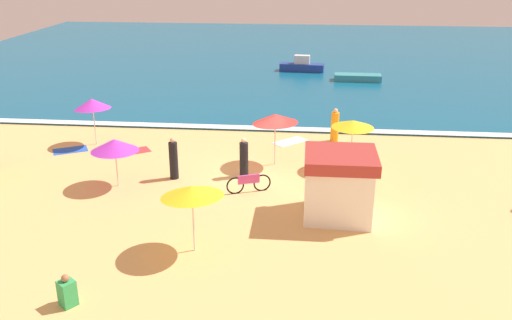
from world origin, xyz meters
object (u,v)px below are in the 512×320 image
at_px(beach_umbrella_3, 275,119).
at_px(beachgoer_1, 244,159).
at_px(beachgoer_0, 174,160).
at_px(small_boat_0, 302,66).
at_px(parked_bicycle, 249,183).
at_px(lifeguard_cabana, 339,184).
at_px(beach_umbrella_1, 92,104).
at_px(beach_umbrella_5, 115,145).
at_px(beachgoer_3, 335,126).
at_px(beach_umbrella_2, 353,124).
at_px(beach_umbrella_4, 192,191).
at_px(small_boat_1, 358,77).
at_px(beachgoer_8, 67,292).

relative_size(beach_umbrella_3, beachgoer_1, 1.59).
relative_size(beachgoer_0, small_boat_0, 0.52).
bearing_deg(parked_bicycle, beachgoer_1, 103.20).
bearing_deg(lifeguard_cabana, beach_umbrella_1, 149.73).
distance_m(beach_umbrella_3, parked_bicycle, 3.66).
relative_size(lifeguard_cabana, beachgoer_1, 1.47).
relative_size(beach_umbrella_3, beach_umbrella_5, 1.19).
distance_m(parked_bicycle, beachgoer_3, 7.53).
bearing_deg(lifeguard_cabana, parked_bicycle, 152.65).
xyz_separation_m(beach_umbrella_1, beach_umbrella_5, (2.76, -4.87, -0.30)).
xyz_separation_m(beach_umbrella_5, beachgoer_0, (2.10, 0.99, -0.92)).
distance_m(beach_umbrella_2, beachgoer_0, 7.75).
xyz_separation_m(beach_umbrella_3, beach_umbrella_4, (-2.07, -7.79, -0.06)).
bearing_deg(beachgoer_0, parked_bicycle, -18.49).
xyz_separation_m(beach_umbrella_2, beach_umbrella_3, (-3.34, 0.21, 0.08)).
xyz_separation_m(lifeguard_cabana, beach_umbrella_2, (0.73, 4.67, 0.81)).
bearing_deg(small_boat_0, beach_umbrella_5, -107.09).
relative_size(beachgoer_3, small_boat_0, 0.49).
distance_m(beach_umbrella_3, beach_umbrella_5, 6.90).
distance_m(lifeguard_cabana, small_boat_1, 21.94).
bearing_deg(beachgoer_1, parked_bicycle, -76.80).
distance_m(beach_umbrella_3, small_boat_1, 17.71).
distance_m(beach_umbrella_5, beachgoer_8, 8.18).
distance_m(beachgoer_3, small_boat_0, 16.53).
bearing_deg(beachgoer_0, beachgoer_8, -95.03).
relative_size(beach_umbrella_2, beachgoer_1, 1.44).
bearing_deg(beach_umbrella_1, beachgoer_3, 7.86).
height_order(beach_umbrella_4, parked_bicycle, beach_umbrella_4).
distance_m(beachgoer_1, small_boat_0, 21.49).
bearing_deg(small_boat_0, beach_umbrella_3, -92.43).
xyz_separation_m(parked_bicycle, beachgoer_1, (-0.38, 1.62, 0.41)).
distance_m(small_boat_0, small_boat_1, 5.07).
distance_m(beach_umbrella_4, beachgoer_0, 6.24).
relative_size(beach_umbrella_1, small_boat_1, 0.74).
distance_m(beachgoer_0, beachgoer_8, 9.00).
height_order(beach_umbrella_5, beachgoer_0, beach_umbrella_5).
bearing_deg(beach_umbrella_4, beachgoer_3, 66.76).
bearing_deg(small_boat_1, lifeguard_cabana, -96.11).
relative_size(beach_umbrella_2, small_boat_1, 0.73).
bearing_deg(beach_umbrella_1, beachgoer_8, -72.38).
height_order(beach_umbrella_4, beachgoer_0, beach_umbrella_4).
distance_m(beach_umbrella_5, beachgoer_3, 11.12).
distance_m(beach_umbrella_3, beachgoer_3, 4.66).
relative_size(beach_umbrella_3, beachgoer_0, 1.51).
height_order(beach_umbrella_1, beachgoer_3, beach_umbrella_1).
distance_m(beachgoer_3, beachgoer_8, 16.36).
height_order(beachgoer_1, beachgoer_3, beachgoer_1).
height_order(parked_bicycle, beachgoer_1, beachgoer_1).
bearing_deg(beachgoer_1, lifeguard_cabana, -41.69).
bearing_deg(small_boat_0, beachgoer_0, -102.71).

